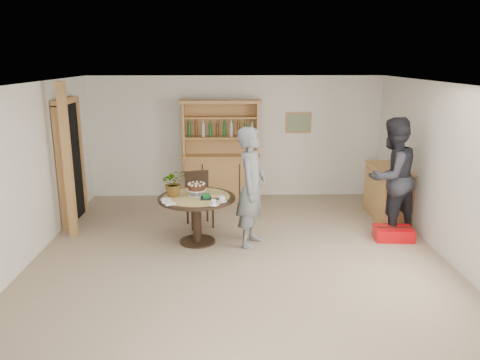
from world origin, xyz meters
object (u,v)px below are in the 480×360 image
(dining_table, at_px, (197,206))
(adult_person, at_px, (391,177))
(hutch, at_px, (221,166))
(red_suitcase, at_px, (393,233))
(teen_boy, at_px, (252,187))
(sideboard, at_px, (387,192))
(dining_chair, at_px, (199,195))

(dining_table, xyz_separation_m, adult_person, (3.15, 0.34, 0.36))
(hutch, height_order, red_suitcase, hutch)
(teen_boy, relative_size, adult_person, 0.96)
(teen_boy, bearing_deg, dining_table, 100.85)
(hutch, height_order, dining_table, hutch)
(sideboard, relative_size, adult_person, 0.65)
(hutch, height_order, adult_person, hutch)
(dining_table, height_order, adult_person, adult_person)
(dining_chair, bearing_deg, red_suitcase, -31.70)
(teen_boy, xyz_separation_m, red_suitcase, (2.30, 0.14, -0.82))
(adult_person, relative_size, red_suitcase, 3.08)
(hutch, relative_size, adult_person, 1.05)
(sideboard, distance_m, teen_boy, 2.86)
(hutch, relative_size, red_suitcase, 3.24)
(adult_person, bearing_deg, dining_table, -23.68)
(teen_boy, height_order, adult_person, adult_person)
(dining_chair, xyz_separation_m, adult_person, (3.17, -0.49, 0.43))
(dining_chair, distance_m, teen_boy, 1.33)
(sideboard, xyz_separation_m, dining_table, (-3.39, -1.13, 0.13))
(dining_table, relative_size, dining_chair, 1.27)
(teen_boy, height_order, red_suitcase, teen_boy)
(teen_boy, bearing_deg, sideboard, -46.55)
(red_suitcase, bearing_deg, hutch, 144.65)
(dining_table, xyz_separation_m, teen_boy, (0.85, -0.10, 0.32))
(sideboard, bearing_deg, dining_table, -161.53)
(sideboard, bearing_deg, hutch, 157.79)
(adult_person, bearing_deg, dining_chair, -38.55)
(red_suitcase, bearing_deg, adult_person, 94.44)
(sideboard, xyz_separation_m, teen_boy, (-2.54, -1.23, 0.45))
(sideboard, xyz_separation_m, adult_person, (-0.24, -0.79, 0.50))
(hutch, height_order, dining_chair, hutch)
(sideboard, bearing_deg, red_suitcase, -102.41)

